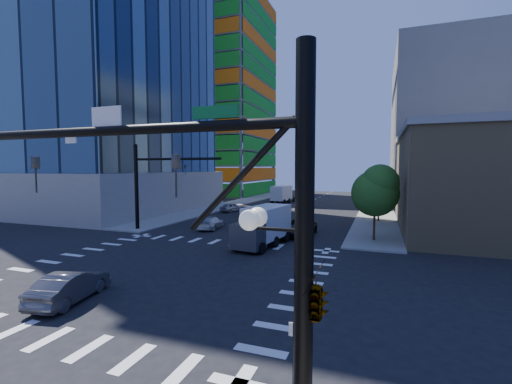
% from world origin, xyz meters
% --- Properties ---
extents(ground, '(160.00, 160.00, 0.00)m').
position_xyz_m(ground, '(0.00, 0.00, 0.00)').
color(ground, black).
rests_on(ground, ground).
extents(road_markings, '(20.00, 20.00, 0.01)m').
position_xyz_m(road_markings, '(0.00, 0.00, 0.01)').
color(road_markings, silver).
rests_on(road_markings, ground).
extents(sidewalk_ne, '(5.00, 60.00, 0.15)m').
position_xyz_m(sidewalk_ne, '(12.50, 40.00, 0.07)').
color(sidewalk_ne, gray).
rests_on(sidewalk_ne, ground).
extents(sidewalk_nw, '(5.00, 60.00, 0.15)m').
position_xyz_m(sidewalk_nw, '(-12.50, 40.00, 0.07)').
color(sidewalk_nw, gray).
rests_on(sidewalk_nw, ground).
extents(construction_building, '(25.16, 34.50, 70.60)m').
position_xyz_m(construction_building, '(-27.41, 61.93, 24.61)').
color(construction_building, slate).
rests_on(construction_building, ground).
extents(commercial_building, '(20.50, 22.50, 10.60)m').
position_xyz_m(commercial_building, '(25.00, 22.00, 5.31)').
color(commercial_building, '#958356').
rests_on(commercial_building, ground).
extents(bg_building_ne, '(24.00, 30.00, 28.00)m').
position_xyz_m(bg_building_ne, '(27.00, 55.00, 14.00)').
color(bg_building_ne, slate).
rests_on(bg_building_ne, ground).
extents(signal_mast_se, '(10.51, 2.48, 9.00)m').
position_xyz_m(signal_mast_se, '(10.60, -11.50, 5.01)').
color(signal_mast_se, black).
rests_on(signal_mast_se, sidewalk_se).
extents(signal_mast_nw, '(10.20, 0.40, 9.00)m').
position_xyz_m(signal_mast_nw, '(-10.00, 11.50, 5.49)').
color(signal_mast_nw, black).
rests_on(signal_mast_nw, sidewalk_nw).
extents(tree_south, '(4.16, 4.16, 6.82)m').
position_xyz_m(tree_south, '(12.63, 13.90, 4.69)').
color(tree_south, '#382316').
rests_on(tree_south, sidewalk_ne).
extents(tree_north, '(3.54, 3.52, 5.78)m').
position_xyz_m(tree_north, '(12.93, 25.90, 3.99)').
color(tree_north, '#382316').
rests_on(tree_north, sidewalk_ne).
extents(no_parking_sign, '(0.30, 0.06, 2.20)m').
position_xyz_m(no_parking_sign, '(10.70, -9.00, 1.38)').
color(no_parking_sign, black).
rests_on(no_parking_sign, ground).
extents(car_nb_far, '(2.71, 5.80, 1.61)m').
position_xyz_m(car_nb_far, '(5.55, 14.47, 0.80)').
color(car_nb_far, black).
rests_on(car_nb_far, ground).
extents(car_sb_near, '(2.50, 4.88, 1.36)m').
position_xyz_m(car_sb_near, '(-4.37, 14.78, 0.68)').
color(car_sb_near, silver).
rests_on(car_sb_near, ground).
extents(car_sb_mid, '(2.65, 4.27, 1.36)m').
position_xyz_m(car_sb_mid, '(-8.30, 28.89, 0.68)').
color(car_sb_mid, '#A6A9AE').
rests_on(car_sb_mid, ground).
extents(car_sb_cross, '(2.48, 4.80, 1.51)m').
position_xyz_m(car_sb_cross, '(-1.45, -5.84, 0.75)').
color(car_sb_cross, '#49494D').
rests_on(car_sb_cross, ground).
extents(box_truck_near, '(3.48, 6.61, 3.31)m').
position_xyz_m(box_truck_near, '(3.58, 8.73, 1.47)').
color(box_truck_near, black).
rests_on(box_truck_near, ground).
extents(box_truck_far, '(3.39, 6.52, 3.28)m').
position_xyz_m(box_truck_far, '(-4.50, 44.99, 1.45)').
color(box_truck_far, black).
rests_on(box_truck_far, ground).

